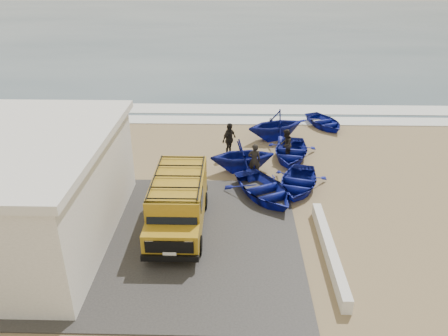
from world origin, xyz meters
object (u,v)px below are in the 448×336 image
object	(u,v)px
boat_mid_right	(291,152)
fisherman_back	(229,140)
building	(3,190)
boat_near_left	(264,189)
parapet	(329,250)
van	(178,201)
boat_far_right	(324,122)
boat_near_right	(298,182)
boat_far_left	(275,125)
fisherman_middle	(286,144)
fisherman_front	(254,160)
boat_mid_left	(243,156)

from	to	relation	value
boat_mid_right	fisherman_back	bearing A→B (deg)	-174.62
building	fisherman_back	xyz separation A→B (m)	(8.59, 8.22, -1.20)
fisherman_back	boat_near_left	bearing A→B (deg)	-123.96
building	boat_near_left	xyz separation A→B (m)	(10.30, 3.45, -1.75)
building	boat_mid_right	bearing A→B (deg)	33.28
building	parapet	world-z (taller)	building
parapet	van	size ratio (longest dim) A/B	1.13
boat_far_right	building	bearing A→B (deg)	-161.69
building	boat_far_right	bearing A→B (deg)	41.15
boat_near_left	boat_near_right	xyz separation A→B (m)	(1.70, 0.86, -0.04)
boat_near_left	boat_far_left	world-z (taller)	boat_far_left
boat_far_left	fisherman_middle	xyz separation A→B (m)	(0.35, -2.87, -0.09)
van	fisherman_back	bearing A→B (deg)	74.75
boat_far_right	fisherman_front	world-z (taller)	fisherman_front
building	fisherman_middle	distance (m)	14.18
fisherman_front	boat_mid_left	bearing A→B (deg)	-46.72
building	boat_mid_left	distance (m)	11.28
boat_far_left	fisherman_front	xyz separation A→B (m)	(-1.47, -5.06, -0.06)
boat_mid_left	parapet	bearing A→B (deg)	-166.89
boat_near_left	boat_mid_right	distance (m)	4.78
parapet	boat_far_left	distance (m)	11.81
van	boat_far_right	distance (m)	14.61
building	fisherman_middle	world-z (taller)	building
van	boat_far_left	world-z (taller)	van
parapet	boat_mid_right	size ratio (longest dim) A/B	1.55
parapet	boat_far_right	world-z (taller)	boat_far_right
van	boat_far_left	distance (m)	10.94
van	boat_far_right	world-z (taller)	van
boat_near_right	boat_mid_left	xyz separation A→B (m)	(-2.68, 1.92, 0.51)
boat_mid_right	boat_far_right	bearing A→B (deg)	71.79
parapet	boat_near_left	bearing A→B (deg)	116.35
boat_near_left	boat_far_right	distance (m)	10.52
building	boat_near_right	size ratio (longest dim) A/B	2.58
boat_near_right	fisherman_middle	distance (m)	3.59
building	fisherman_back	distance (m)	11.95
boat_far_left	fisherman_back	bearing A→B (deg)	-71.27
van	boat_far_right	xyz separation A→B (m)	(8.22, 12.05, -0.87)
van	fisherman_front	world-z (taller)	van
boat_far_right	boat_near_left	bearing A→B (deg)	-138.32
boat_mid_left	boat_far_right	size ratio (longest dim) A/B	0.98
fisherman_middle	building	bearing A→B (deg)	-37.57
boat_near_left	fisherman_front	bearing A→B (deg)	72.45
boat_far_left	fisherman_middle	bearing A→B (deg)	-16.44
boat_mid_left	boat_far_right	xyz separation A→B (m)	(5.51, 6.72, -0.53)
boat_far_left	boat_far_right	size ratio (longest dim) A/B	1.04
parapet	boat_far_left	size ratio (longest dim) A/B	1.67
boat_near_right	boat_mid_right	xyz separation A→B (m)	(0.04, 3.58, 0.02)
boat_mid_left	boat_far_right	bearing A→B (deg)	-49.98
boat_near_left	boat_far_right	world-z (taller)	boat_near_left
boat_near_left	boat_far_right	xyz separation A→B (m)	(4.53, 9.50, -0.06)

